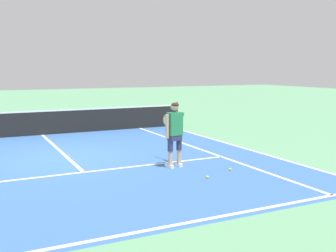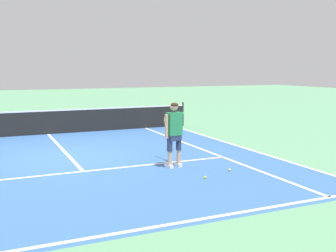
{
  "view_description": "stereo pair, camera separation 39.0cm",
  "coord_description": "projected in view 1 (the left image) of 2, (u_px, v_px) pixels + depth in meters",
  "views": [
    {
      "loc": [
        -2.45,
        -11.68,
        2.59
      ],
      "look_at": [
        2.29,
        -1.99,
        1.05
      ],
      "focal_mm": 43.32,
      "sensor_mm": 36.0,
      "label": 1
    },
    {
      "loc": [
        -2.09,
        -11.84,
        2.59
      ],
      "look_at": [
        2.29,
        -1.99,
        1.05
      ],
      "focal_mm": 43.32,
      "sensor_mm": 36.0,
      "label": 2
    }
  ],
  "objects": [
    {
      "name": "tennis_ball_near_feet",
      "position": [
        230.0,
        169.0,
        10.34
      ],
      "size": [
        0.07,
        0.07,
        0.07
      ],
      "primitive_type": "sphere",
      "color": "#CCE02D",
      "rests_on": "ground"
    },
    {
      "name": "ground_plane",
      "position": [
        68.0,
        158.0,
        11.81
      ],
      "size": [
        80.0,
        80.0,
        0.0
      ],
      "primitive_type": "plane",
      "color": "#609E70"
    },
    {
      "name": "court_inner_surface",
      "position": [
        73.0,
        163.0,
        11.19
      ],
      "size": [
        10.98,
        10.89,
        0.0
      ],
      "primitive_type": "cube",
      "color": "#3866A8",
      "rests_on": "ground"
    },
    {
      "name": "line_service",
      "position": [
        84.0,
        172.0,
        10.16
      ],
      "size": [
        8.23,
        0.1,
        0.01
      ],
      "primitive_type": "cube",
      "color": "white",
      "rests_on": "ground"
    },
    {
      "name": "line_baseline",
      "position": [
        148.0,
        230.0,
        6.52
      ],
      "size": [
        10.98,
        0.1,
        0.01
      ],
      "primitive_type": "cube",
      "color": "white",
      "rests_on": "ground"
    },
    {
      "name": "tennis_ball_by_baseline",
      "position": [
        207.0,
        177.0,
        9.6
      ],
      "size": [
        0.07,
        0.07,
        0.07
      ],
      "primitive_type": "sphere",
      "color": "#CCE02D",
      "rests_on": "ground"
    },
    {
      "name": "tennis_player",
      "position": [
        174.0,
        130.0,
        10.57
      ],
      "size": [
        0.6,
        1.18,
        1.71
      ],
      "color": "white",
      "rests_on": "ground"
    },
    {
      "name": "tennis_net",
      "position": [
        42.0,
        122.0,
        15.79
      ],
      "size": [
        11.96,
        0.08,
        1.07
      ],
      "color": "#333338",
      "rests_on": "ground"
    },
    {
      "name": "line_centre_service",
      "position": [
        58.0,
        149.0,
        13.01
      ],
      "size": [
        0.1,
        6.4,
        0.01
      ],
      "primitive_type": "cube",
      "color": "white",
      "rests_on": "ground"
    },
    {
      "name": "line_singles_right",
      "position": [
        201.0,
        150.0,
        12.98
      ],
      "size": [
        0.1,
        10.49,
        0.01
      ],
      "primitive_type": "cube",
      "color": "white",
      "rests_on": "ground"
    },
    {
      "name": "line_doubles_right",
      "position": [
        237.0,
        146.0,
        13.58
      ],
      "size": [
        0.1,
        10.49,
        0.01
      ],
      "primitive_type": "cube",
      "color": "white",
      "rests_on": "ground"
    }
  ]
}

